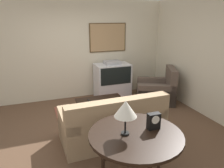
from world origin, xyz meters
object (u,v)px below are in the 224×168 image
Objects in this scene: tv at (112,80)px; table_lamp at (126,109)px; mantel_clock at (154,121)px; console_table at (136,138)px; armchair at (157,91)px; coffee_table at (100,101)px; couch at (113,124)px.

table_lamp is (-1.04, -3.29, 0.65)m from tv.
tv reaches higher than mantel_clock.
mantel_clock reaches higher than console_table.
armchair is 1.14× the size of coffee_table.
console_table is at bearing -14.34° from table_lamp.
table_lamp is 0.49m from mantel_clock.
console_table is at bearing 83.01° from couch.
couch is 4.04× the size of table_lamp.
coffee_table is at bearing -96.91° from couch.
coffee_table is 2.48m from table_lamp.
couch is 1.17m from coffee_table.
mantel_clock is (0.28, 0.03, 0.18)m from console_table.
couch is at bearing -110.25° from tv.
armchair is 3.40m from table_lamp.
armchair is at bearing 7.97° from coffee_table.
couch reaches higher than console_table.
table_lamp is at bearing 165.66° from console_table.
armchair is at bearing 53.07° from console_table.
armchair is (1.04, -0.73, -0.20)m from tv.
armchair is at bearing -143.99° from couch.
tv is 0.56× the size of couch.
mantel_clock reaches higher than armchair.
tv is 4.70× the size of mantel_clock.
couch is 2.31m from armchair.
table_lamp is 2.07× the size of mantel_clock.
table_lamp reaches higher than coffee_table.
tv is 3.51m from table_lamp.
tv reaches higher than coffee_table.
mantel_clock is at bearing -88.62° from coffee_table.
tv is 0.86× the size of console_table.
coffee_table is at bearing 84.50° from console_table.
table_lamp is at bearing -98.98° from coffee_table.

